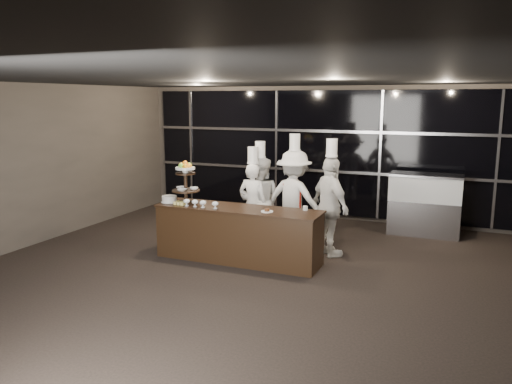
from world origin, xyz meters
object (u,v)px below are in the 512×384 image
at_px(layer_cake, 169,199).
at_px(display_case, 425,201).
at_px(chef_b, 260,200).
at_px(display_stand, 186,179).
at_px(chef_d, 330,206).
at_px(buffet_counter, 238,234).
at_px(chef_c, 294,199).
at_px(chef_a, 253,203).

bearing_deg(layer_cake, display_case, 36.53).
bearing_deg(display_case, chef_b, -147.59).
relative_size(display_stand, chef_d, 0.36).
bearing_deg(chef_d, chef_b, 168.48).
relative_size(display_stand, layer_cake, 2.48).
distance_m(chef_b, chef_d, 1.46).
bearing_deg(layer_cake, buffet_counter, 2.19).
xyz_separation_m(layer_cake, chef_c, (1.90, 1.21, -0.07)).
bearing_deg(display_stand, chef_b, 51.61).
bearing_deg(chef_a, layer_cake, -139.51).
xyz_separation_m(display_case, chef_b, (-2.84, -1.80, 0.15)).
height_order(display_case, chef_b, chef_b).
bearing_deg(chef_a, chef_d, -3.18).
distance_m(buffet_counter, chef_a, 1.02).
distance_m(display_stand, display_case, 4.83).
relative_size(buffet_counter, chef_b, 1.46).
distance_m(buffet_counter, display_stand, 1.33).
distance_m(chef_a, chef_d, 1.49).
relative_size(display_case, chef_a, 0.75).
relative_size(display_stand, chef_c, 0.36).
distance_m(buffet_counter, chef_d, 1.66).
bearing_deg(chef_d, chef_c, 158.82).
bearing_deg(buffet_counter, display_stand, -179.99).
relative_size(buffet_counter, display_stand, 3.81).
bearing_deg(chef_b, display_case, 32.41).
xyz_separation_m(chef_b, chef_c, (0.68, 0.00, 0.07)).
xyz_separation_m(buffet_counter, chef_b, (-0.08, 1.16, 0.37)).
xyz_separation_m(display_stand, chef_d, (2.35, 0.87, -0.45)).
distance_m(chef_c, chef_d, 0.81).
xyz_separation_m(display_stand, chef_c, (1.60, 1.16, -0.43)).
bearing_deg(buffet_counter, display_case, 47.06).
height_order(display_stand, chef_c, chef_c).
distance_m(buffet_counter, display_case, 4.05).
bearing_deg(display_stand, chef_c, 36.07).
height_order(buffet_counter, chef_c, chef_c).
bearing_deg(chef_b, buffet_counter, -86.02).
bearing_deg(buffet_counter, chef_a, 98.20).
bearing_deg(chef_d, chef_a, 176.82).
bearing_deg(chef_a, chef_b, 74.95).
distance_m(display_stand, layer_cake, 0.48).
bearing_deg(chef_b, chef_d, -11.52).
bearing_deg(display_case, chef_a, -145.21).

